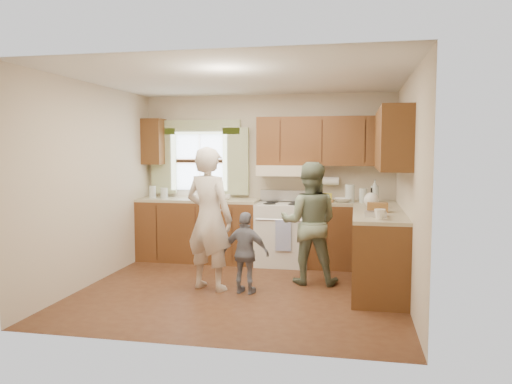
% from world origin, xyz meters
% --- Properties ---
extents(room, '(3.80, 3.80, 3.80)m').
position_xyz_m(room, '(0.00, 0.00, 1.25)').
color(room, '#472416').
rests_on(room, ground).
extents(kitchen_fixtures, '(3.80, 2.25, 2.15)m').
position_xyz_m(kitchen_fixtures, '(0.61, 1.08, 0.84)').
color(kitchen_fixtures, '#41240E').
rests_on(kitchen_fixtures, ground).
extents(stove, '(0.76, 0.67, 1.07)m').
position_xyz_m(stove, '(0.30, 1.44, 0.47)').
color(stove, silver).
rests_on(stove, ground).
extents(woman_left, '(0.72, 0.59, 1.71)m').
position_xyz_m(woman_left, '(-0.39, -0.02, 0.86)').
color(woman_left, silver).
rests_on(woman_left, ground).
extents(woman_right, '(0.75, 0.59, 1.53)m').
position_xyz_m(woman_right, '(0.77, 0.49, 0.76)').
color(woman_right, '#223E28').
rests_on(woman_right, ground).
extents(child, '(0.59, 0.32, 0.96)m').
position_xyz_m(child, '(0.08, -0.12, 0.48)').
color(child, gray).
rests_on(child, ground).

